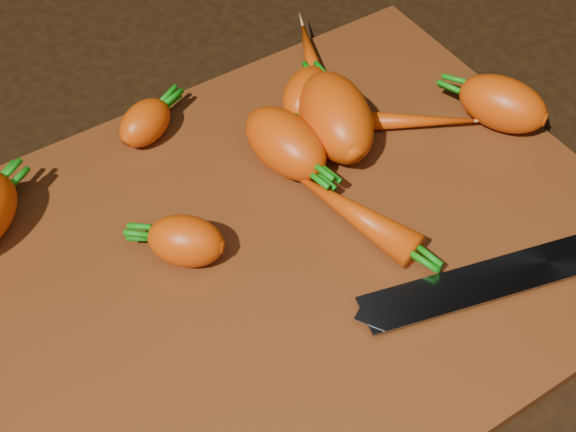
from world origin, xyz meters
TOP-DOWN VIEW (x-y plane):
  - ground at (0.00, 0.00)m, footprint 2.00×2.00m
  - cutting_board at (0.00, 0.00)m, footprint 0.50×0.40m
  - carrot_1 at (-0.08, 0.03)m, footprint 0.07×0.07m
  - carrot_2 at (0.04, 0.07)m, footprint 0.06×0.09m
  - carrot_3 at (0.09, 0.07)m, footprint 0.08×0.11m
  - carrot_4 at (0.09, 0.11)m, footprint 0.08×0.07m
  - carrot_5 at (-0.05, 0.16)m, footprint 0.06×0.05m
  - carrot_6 at (0.22, 0.01)m, footprint 0.07×0.09m
  - carrot_7 at (0.12, 0.16)m, footprint 0.06×0.10m
  - carrot_8 at (0.15, 0.05)m, footprint 0.11×0.08m
  - carrot_9 at (0.05, -0.01)m, footprint 0.06×0.12m
  - knife at (0.11, -0.12)m, footprint 0.30×0.10m

SIDE VIEW (x-z plane):
  - ground at x=0.00m, z-range -0.01..0.00m
  - cutting_board at x=0.00m, z-range 0.00..0.01m
  - knife at x=0.11m, z-range 0.01..0.03m
  - carrot_8 at x=0.15m, z-range 0.01..0.03m
  - carrot_7 at x=0.12m, z-range 0.01..0.03m
  - carrot_9 at x=0.05m, z-range 0.01..0.04m
  - carrot_5 at x=-0.05m, z-range 0.01..0.05m
  - carrot_1 at x=-0.08m, z-range 0.01..0.05m
  - carrot_4 at x=0.09m, z-range 0.01..0.05m
  - carrot_6 at x=0.22m, z-range 0.01..0.06m
  - carrot_2 at x=0.04m, z-range 0.01..0.06m
  - carrot_3 at x=0.09m, z-range 0.01..0.07m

